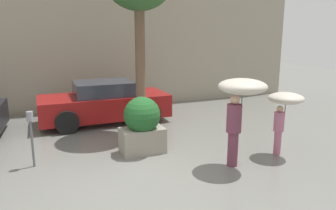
{
  "coord_description": "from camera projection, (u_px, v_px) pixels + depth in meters",
  "views": [
    {
      "loc": [
        -1.83,
        -5.72,
        2.83
      ],
      "look_at": [
        1.28,
        1.6,
        1.05
      ],
      "focal_mm": 35.0,
      "sensor_mm": 36.0,
      "label": 1
    }
  ],
  "objects": [
    {
      "name": "ground_plane",
      "position": [
        140.0,
        179.0,
        6.45
      ],
      "size": [
        40.0,
        40.0,
        0.0
      ],
      "primitive_type": "plane",
      "color": "slate"
    },
    {
      "name": "building_facade",
      "position": [
        81.0,
        27.0,
        11.63
      ],
      "size": [
        18.0,
        0.3,
        6.0
      ],
      "color": "#9E937F",
      "rests_on": "ground"
    },
    {
      "name": "planter_box",
      "position": [
        142.0,
        124.0,
        7.71
      ],
      "size": [
        1.03,
        0.87,
        1.36
      ],
      "color": "gray",
      "rests_on": "ground"
    },
    {
      "name": "person_adult",
      "position": [
        240.0,
        97.0,
        6.72
      ],
      "size": [
        1.0,
        1.0,
        1.9
      ],
      "rotation": [
        0.0,
        0.0,
        -0.78
      ],
      "color": "brown",
      "rests_on": "ground"
    },
    {
      "name": "person_child",
      "position": [
        284.0,
        105.0,
        7.44
      ],
      "size": [
        0.8,
        0.8,
        1.49
      ],
      "rotation": [
        0.0,
        0.0,
        -0.87
      ],
      "color": "#B76684",
      "rests_on": "ground"
    },
    {
      "name": "parked_car_near",
      "position": [
        104.0,
        103.0,
        10.4
      ],
      "size": [
        4.01,
        1.98,
        1.31
      ],
      "rotation": [
        0.0,
        0.0,
        1.55
      ],
      "color": "maroon",
      "rests_on": "ground"
    },
    {
      "name": "parking_meter",
      "position": [
        31.0,
        127.0,
        6.85
      ],
      "size": [
        0.14,
        0.14,
        1.22
      ],
      "color": "#595B60",
      "rests_on": "ground"
    }
  ]
}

